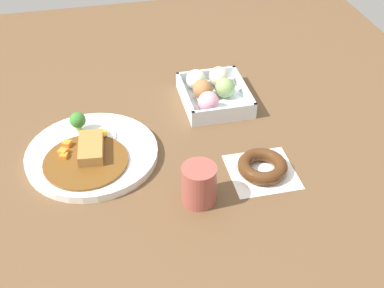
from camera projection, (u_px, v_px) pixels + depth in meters
The scene contains 5 objects.
ground_plane at pixel (152, 144), 1.16m from camera, with size 1.60×1.60×0.00m, color brown.
curry_plate at pixel (91, 153), 1.12m from camera, with size 0.29×0.29×0.07m.
donut_box at pixel (212, 92), 1.29m from camera, with size 0.19×0.16×0.06m.
chocolate_ring_donut at pixel (262, 167), 1.08m from camera, with size 0.14×0.14×0.03m.
coffee_mug at pixel (199, 184), 1.00m from camera, with size 0.07×0.07×0.08m, color #9E4C42.
Camera 1 is at (0.90, -0.11, 0.73)m, focal length 47.82 mm.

